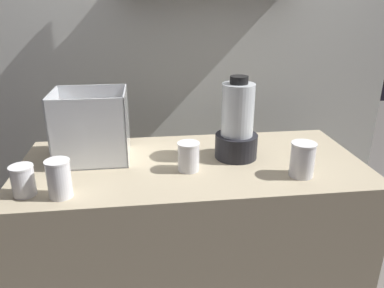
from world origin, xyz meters
The scene contains 8 objects.
counter centered at (0.00, 0.00, 0.45)m, with size 1.40×0.64×0.90m, color tan.
back_wall_unit centered at (0.00, 0.77, 1.26)m, with size 2.60×0.24×2.50m.
carrot_display_bin centered at (-0.41, 0.10, 0.99)m, with size 0.29×0.25×0.29m.
blender_pitcher centered at (0.19, 0.03, 1.04)m, with size 0.18×0.18×0.34m.
juice_cup_orange_far_left centered at (-0.60, -0.20, 0.95)m, with size 0.08×0.08×0.11m.
juice_cup_orange_left centered at (-0.48, -0.23, 0.96)m, with size 0.08×0.08×0.13m.
juice_cup_beet_middle centered at (-0.02, -0.07, 0.95)m, with size 0.09×0.09×0.11m.
juice_cup_carrot_right centered at (0.39, -0.17, 0.96)m, with size 0.09×0.09×0.13m.
Camera 1 is at (-0.17, -1.39, 1.53)m, focal length 34.88 mm.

